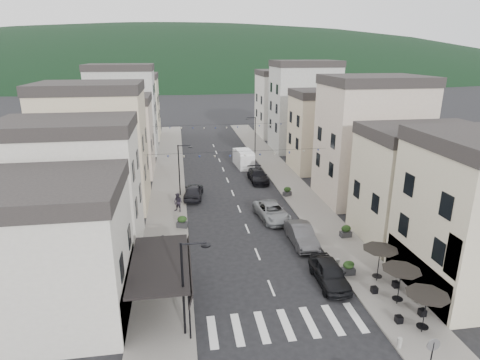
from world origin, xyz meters
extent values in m
plane|color=black|center=(0.00, 0.00, 0.00)|extent=(700.00, 700.00, 0.00)
cube|color=slate|center=(-7.50, 32.00, 0.06)|extent=(4.00, 76.00, 0.12)
cube|color=slate|center=(7.50, 32.00, 0.06)|extent=(4.00, 76.00, 0.12)
ellipsoid|color=black|center=(0.00, 300.00, 0.00)|extent=(640.00, 360.00, 70.00)
cube|color=beige|center=(-15.50, 5.00, 4.00)|extent=(12.00, 8.00, 8.00)
cube|color=black|center=(-7.50, 5.00, 3.20)|extent=(3.60, 7.50, 0.15)
cube|color=black|center=(-5.70, 5.00, 2.70)|extent=(0.34, 7.50, 0.99)
cylinder|color=black|center=(-5.80, 1.50, 1.60)|extent=(0.10, 0.10, 3.20)
cylinder|color=black|center=(-5.80, 8.50, 1.60)|extent=(0.10, 0.10, 3.20)
cube|color=beige|center=(-14.50, 14.00, 5.00)|extent=(10.00, 7.00, 10.00)
cube|color=#262323|center=(-14.50, 14.00, 10.50)|extent=(10.20, 7.14, 1.00)
cube|color=beige|center=(-14.50, 24.00, 6.00)|extent=(10.00, 8.00, 12.00)
cube|color=#262323|center=(-14.50, 24.00, 12.50)|extent=(10.20, 8.16, 1.00)
cube|color=#BAA797|center=(-14.50, 36.00, 4.75)|extent=(10.00, 8.00, 9.50)
cube|color=#262323|center=(-14.50, 36.00, 10.00)|extent=(10.20, 8.16, 1.00)
cube|color=#9C9C97|center=(-14.50, 48.00, 6.50)|extent=(10.00, 7.00, 13.00)
cube|color=#262323|center=(-14.50, 48.00, 13.50)|extent=(10.20, 7.14, 1.00)
cube|color=beige|center=(-14.50, 60.00, 5.50)|extent=(10.00, 9.00, 11.00)
cube|color=#262323|center=(-14.50, 60.00, 11.50)|extent=(10.20, 9.18, 1.00)
cube|color=beige|center=(14.50, 12.00, 4.50)|extent=(10.00, 7.00, 9.00)
cube|color=#262323|center=(14.50, 12.00, 9.50)|extent=(10.20, 7.14, 1.00)
cube|color=#BAA797|center=(14.50, 22.00, 6.25)|extent=(10.00, 8.00, 12.50)
cube|color=#262323|center=(14.50, 22.00, 13.00)|extent=(10.20, 8.16, 1.00)
cube|color=beige|center=(14.50, 34.00, 5.00)|extent=(10.00, 7.00, 10.00)
cube|color=#262323|center=(14.50, 34.00, 10.50)|extent=(10.20, 7.14, 1.00)
cube|color=#9C9C97|center=(14.50, 46.00, 6.75)|extent=(10.00, 8.00, 13.50)
cube|color=#262323|center=(14.50, 46.00, 14.00)|extent=(10.20, 8.16, 1.00)
cube|color=beige|center=(14.50, 58.00, 5.75)|extent=(10.00, 9.00, 11.50)
cube|color=#262323|center=(14.50, 58.00, 12.00)|extent=(10.20, 9.18, 1.00)
cylinder|color=black|center=(7.70, 0.00, 1.27)|extent=(0.06, 0.06, 2.30)
cone|color=black|center=(7.70, 0.00, 2.37)|extent=(2.50, 2.50, 0.55)
cylinder|color=black|center=(7.70, 0.00, 0.49)|extent=(0.70, 0.70, 0.04)
cylinder|color=black|center=(7.70, 2.80, 1.27)|extent=(0.06, 0.06, 2.30)
cone|color=black|center=(7.70, 2.80, 2.37)|extent=(2.50, 2.50, 0.55)
cylinder|color=black|center=(7.70, 2.80, 0.49)|extent=(0.70, 0.70, 0.04)
cylinder|color=black|center=(7.70, 5.60, 1.27)|extent=(0.06, 0.06, 2.30)
cone|color=black|center=(7.70, 5.60, 2.37)|extent=(2.50, 2.50, 0.55)
cylinder|color=black|center=(7.70, 5.60, 0.49)|extent=(0.70, 0.70, 0.04)
cylinder|color=black|center=(-6.10, 2.00, 3.00)|extent=(0.14, 0.14, 6.00)
cylinder|color=black|center=(-5.40, 2.00, 5.90)|extent=(1.40, 0.10, 0.10)
cylinder|color=black|center=(-4.75, 2.00, 5.75)|extent=(0.56, 0.56, 0.08)
cylinder|color=black|center=(-6.10, 26.00, 3.00)|extent=(0.14, 0.14, 6.00)
cylinder|color=black|center=(-5.40, 26.00, 5.90)|extent=(1.40, 0.10, 0.10)
cylinder|color=black|center=(-4.75, 26.00, 5.75)|extent=(0.56, 0.56, 0.08)
cylinder|color=black|center=(6.10, 44.00, 3.00)|extent=(0.14, 0.14, 6.00)
cylinder|color=black|center=(5.40, 44.00, 5.90)|extent=(1.40, 0.10, 0.10)
cylinder|color=black|center=(4.75, 44.00, 5.75)|extent=(0.56, 0.56, 0.08)
cylinder|color=slate|center=(5.80, -3.50, 2.35)|extent=(0.70, 0.04, 0.70)
cylinder|color=gray|center=(-5.70, 6.00, 0.42)|extent=(0.26, 0.26, 0.60)
cylinder|color=gray|center=(-5.70, 9.00, 0.42)|extent=(0.26, 0.26, 0.60)
cylinder|color=gray|center=(5.70, 8.00, 0.42)|extent=(0.26, 0.26, 0.60)
cylinder|color=gray|center=(5.70, -1.00, 0.42)|extent=(0.26, 0.26, 0.60)
cylinder|color=black|center=(0.00, 22.00, 6.00)|extent=(19.00, 0.02, 0.02)
cone|color=beige|center=(-8.71, 22.00, 5.81)|extent=(0.28, 0.28, 0.24)
cone|color=navy|center=(-7.12, 22.00, 5.73)|extent=(0.28, 0.28, 0.24)
cone|color=beige|center=(-5.54, 22.00, 5.65)|extent=(0.28, 0.28, 0.24)
cone|color=navy|center=(-3.96, 22.00, 5.58)|extent=(0.28, 0.28, 0.24)
cone|color=beige|center=(-2.38, 22.00, 5.54)|extent=(0.28, 0.28, 0.24)
cone|color=navy|center=(-0.79, 22.00, 5.51)|extent=(0.28, 0.28, 0.24)
cone|color=beige|center=(0.79, 22.00, 5.51)|extent=(0.28, 0.28, 0.24)
cone|color=navy|center=(2.38, 22.00, 5.54)|extent=(0.28, 0.28, 0.24)
cone|color=beige|center=(3.96, 22.00, 5.58)|extent=(0.28, 0.28, 0.24)
cone|color=navy|center=(5.54, 22.00, 5.65)|extent=(0.28, 0.28, 0.24)
cone|color=beige|center=(7.12, 22.00, 5.73)|extent=(0.28, 0.28, 0.24)
cone|color=navy|center=(8.71, 22.00, 5.81)|extent=(0.28, 0.28, 0.24)
cylinder|color=black|center=(0.00, 38.00, 6.00)|extent=(19.00, 0.02, 0.02)
cone|color=beige|center=(-8.71, 38.00, 5.81)|extent=(0.28, 0.28, 0.24)
cone|color=navy|center=(-7.12, 38.00, 5.73)|extent=(0.28, 0.28, 0.24)
cone|color=beige|center=(-5.54, 38.00, 5.65)|extent=(0.28, 0.28, 0.24)
cone|color=navy|center=(-3.96, 38.00, 5.58)|extent=(0.28, 0.28, 0.24)
cone|color=beige|center=(-2.38, 38.00, 5.54)|extent=(0.28, 0.28, 0.24)
cone|color=navy|center=(-0.79, 38.00, 5.51)|extent=(0.28, 0.28, 0.24)
cone|color=beige|center=(0.79, 38.00, 5.51)|extent=(0.28, 0.28, 0.24)
cone|color=navy|center=(2.38, 38.00, 5.54)|extent=(0.28, 0.28, 0.24)
cone|color=beige|center=(3.96, 38.00, 5.58)|extent=(0.28, 0.28, 0.24)
cone|color=navy|center=(5.54, 38.00, 5.65)|extent=(0.28, 0.28, 0.24)
cone|color=beige|center=(7.12, 38.00, 5.73)|extent=(0.28, 0.28, 0.24)
cone|color=navy|center=(8.71, 38.00, 5.81)|extent=(0.28, 0.28, 0.24)
imported|color=black|center=(4.24, 6.00, 0.83)|extent=(2.04, 4.89, 1.66)
imported|color=#39393B|center=(4.10, 12.28, 0.84)|extent=(1.79, 5.09, 1.67)
imported|color=gray|center=(2.80, 17.89, 0.78)|extent=(3.20, 5.87, 1.56)
imported|color=black|center=(3.78, 29.86, 0.76)|extent=(2.20, 5.27, 1.52)
imported|color=black|center=(-4.60, 25.03, 0.84)|extent=(2.63, 5.13, 1.67)
cube|color=white|center=(3.08, 37.15, 1.08)|extent=(2.45, 5.34, 2.17)
cube|color=white|center=(3.13, 36.50, 2.22)|extent=(2.26, 3.61, 0.54)
cylinder|color=black|center=(2.37, 35.14, 0.38)|extent=(0.33, 0.78, 0.76)
cylinder|color=black|center=(4.09, 35.27, 0.38)|extent=(0.33, 0.78, 0.76)
cylinder|color=black|center=(2.07, 39.03, 0.38)|extent=(0.33, 0.78, 0.76)
cylinder|color=black|center=(3.80, 39.16, 0.38)|extent=(0.33, 0.78, 0.76)
imported|color=black|center=(-7.57, 11.78, 0.99)|extent=(0.67, 0.48, 1.74)
imported|color=#241F2A|center=(-6.34, 20.99, 1.10)|extent=(1.21, 1.15, 1.97)
cube|color=#29292B|center=(-7.27, 7.86, 0.38)|extent=(1.14, 0.78, 0.52)
ellipsoid|color=#1A3313|center=(-7.27, 7.86, 0.95)|extent=(0.92, 0.58, 0.67)
cube|color=#28282A|center=(-6.00, 17.01, 0.37)|extent=(1.15, 0.89, 0.51)
ellipsoid|color=#1A3313|center=(-6.00, 17.01, 0.93)|extent=(0.90, 0.57, 0.65)
cube|color=#2E2F31|center=(6.00, 6.75, 0.36)|extent=(0.98, 0.54, 0.49)
ellipsoid|color=#1A3313|center=(6.00, 6.75, 0.90)|extent=(0.86, 0.55, 0.62)
cube|color=#2E2E31|center=(8.34, 12.75, 0.37)|extent=(1.03, 0.62, 0.50)
ellipsoid|color=#1A3313|center=(8.34, 12.75, 0.92)|extent=(0.87, 0.56, 0.64)
cube|color=#313134|center=(6.00, 23.88, 0.36)|extent=(1.08, 0.86, 0.47)
ellipsoid|color=#1A3313|center=(6.00, 23.88, 0.88)|extent=(0.83, 0.53, 0.61)
camera|label=1|loc=(-5.91, -17.88, 15.92)|focal=30.00mm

